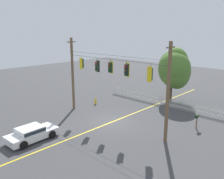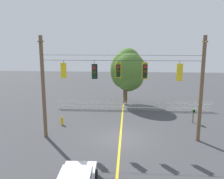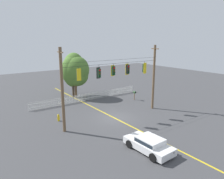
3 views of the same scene
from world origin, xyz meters
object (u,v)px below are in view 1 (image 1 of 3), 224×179
at_px(traffic_signal_eastbound_side, 110,67).
at_px(roadside_mailbox, 197,117).
at_px(autumn_maple_mid, 174,71).
at_px(fire_hydrant, 96,101).
at_px(parked_car, 32,133).
at_px(autumn_maple_near_fence, 175,68).
at_px(traffic_signal_northbound_secondary, 150,74).
at_px(traffic_signal_northbound_primary, 97,66).
at_px(traffic_signal_southbound_primary, 82,63).
at_px(traffic_signal_westbound_side, 127,70).

xyz_separation_m(traffic_signal_eastbound_side, roadside_mailbox, (6.74, 4.16, -4.24)).
bearing_deg(autumn_maple_mid, fire_hydrant, -128.48).
distance_m(autumn_maple_mid, parked_car, 18.08).
relative_size(traffic_signal_eastbound_side, autumn_maple_near_fence, 0.20).
distance_m(traffic_signal_northbound_secondary, fire_hydrant, 11.13).
height_order(autumn_maple_mid, parked_car, autumn_maple_mid).
bearing_deg(autumn_maple_near_fence, traffic_signal_northbound_primary, -102.02).
relative_size(traffic_signal_southbound_primary, traffic_signal_westbound_side, 0.97).
bearing_deg(traffic_signal_northbound_secondary, traffic_signal_eastbound_side, 179.75).
bearing_deg(fire_hydrant, roadside_mailbox, 6.46).
bearing_deg(parked_car, fire_hydrant, 108.58).
bearing_deg(parked_car, traffic_signal_southbound_primary, 107.39).
bearing_deg(roadside_mailbox, parked_car, -126.90).
xyz_separation_m(traffic_signal_westbound_side, fire_hydrant, (-7.13, 2.81, -4.91)).
bearing_deg(traffic_signal_southbound_primary, roadside_mailbox, 21.15).
bearing_deg(roadside_mailbox, autumn_maple_mid, 133.61).
distance_m(traffic_signal_northbound_secondary, autumn_maple_mid, 11.08).
height_order(traffic_signal_westbound_side, roadside_mailbox, traffic_signal_westbound_side).
height_order(traffic_signal_northbound_secondary, autumn_maple_near_fence, autumn_maple_near_fence).
bearing_deg(roadside_mailbox, traffic_signal_northbound_primary, -153.96).
xyz_separation_m(traffic_signal_eastbound_side, traffic_signal_westbound_side, (1.95, 0.00, -0.01)).
distance_m(traffic_signal_northbound_primary, autumn_maple_near_fence, 11.20).
height_order(traffic_signal_southbound_primary, traffic_signal_northbound_secondary, same).
height_order(traffic_signal_northbound_secondary, autumn_maple_mid, autumn_maple_mid).
distance_m(autumn_maple_near_fence, parked_car, 18.58).
bearing_deg(traffic_signal_westbound_side, autumn_maple_mid, 96.16).
bearing_deg(fire_hydrant, traffic_signal_northbound_secondary, -16.43).
height_order(traffic_signal_eastbound_side, traffic_signal_westbound_side, same).
xyz_separation_m(traffic_signal_northbound_secondary, roadside_mailbox, (2.32, 4.18, -4.18)).
bearing_deg(autumn_maple_near_fence, parked_car, -97.38).
relative_size(traffic_signal_eastbound_side, traffic_signal_westbound_side, 0.96).
xyz_separation_m(traffic_signal_southbound_primary, traffic_signal_northbound_primary, (2.29, 0.02, -0.08)).
xyz_separation_m(traffic_signal_southbound_primary, autumn_maple_near_fence, (4.60, 10.91, -1.26)).
bearing_deg(traffic_signal_southbound_primary, fire_hydrant, 111.54).
bearing_deg(traffic_signal_northbound_primary, roadside_mailbox, 26.04).
distance_m(parked_car, roadside_mailbox, 14.24).
distance_m(traffic_signal_northbound_primary, traffic_signal_westbound_side, 3.72).
xyz_separation_m(autumn_maple_near_fence, roadside_mailbox, (6.20, -6.73, -2.97)).
bearing_deg(autumn_maple_mid, traffic_signal_westbound_side, -83.84).
bearing_deg(roadside_mailbox, traffic_signal_westbound_side, -139.05).
distance_m(traffic_signal_northbound_secondary, autumn_maple_near_fence, 11.64).
xyz_separation_m(traffic_signal_westbound_side, autumn_maple_mid, (-1.12, 10.37, -1.45)).
bearing_deg(parked_car, roadside_mailbox, 53.10).
bearing_deg(traffic_signal_northbound_secondary, traffic_signal_westbound_side, 179.54).
relative_size(traffic_signal_northbound_primary, autumn_maple_near_fence, 0.21).
distance_m(traffic_signal_eastbound_side, traffic_signal_northbound_secondary, 4.42).
height_order(traffic_signal_westbound_side, autumn_maple_near_fence, autumn_maple_near_fence).
xyz_separation_m(traffic_signal_eastbound_side, autumn_maple_near_fence, (0.54, 10.89, -1.27)).
relative_size(parked_car, fire_hydrant, 5.25).
relative_size(traffic_signal_southbound_primary, traffic_signal_eastbound_side, 1.01).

